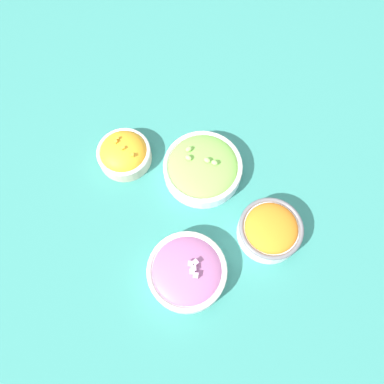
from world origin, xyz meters
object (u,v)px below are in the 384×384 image
object	(u,v)px
bowl_lettuce	(203,167)
bowl_squash	(124,153)
bowl_red_onion	(187,271)
bowl_carrots	(270,230)

from	to	relation	value
bowl_lettuce	bowl_squash	xyz separation A→B (m)	(-0.16, -0.16, -0.00)
bowl_squash	bowl_lettuce	bearing A→B (deg)	46.04
bowl_red_onion	bowl_squash	bearing A→B (deg)	176.06
bowl_carrots	bowl_squash	world-z (taller)	bowl_squash
bowl_lettuce	bowl_carrots	xyz separation A→B (m)	(0.24, 0.05, 0.00)
bowl_carrots	bowl_squash	distance (m)	0.45
bowl_lettuce	bowl_carrots	distance (m)	0.25
bowl_lettuce	bowl_red_onion	xyz separation A→B (m)	(0.22, -0.19, 0.00)
bowl_carrots	bowl_red_onion	size ratio (longest dim) A/B	0.83
bowl_squash	bowl_red_onion	bearing A→B (deg)	-3.94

